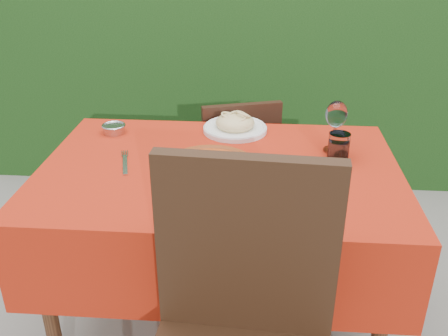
# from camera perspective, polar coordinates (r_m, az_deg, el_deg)

# --- Properties ---
(ground) EXTENTS (60.00, 60.00, 0.00)m
(ground) POSITION_cam_1_polar(r_m,az_deg,el_deg) (2.18, -0.44, -17.74)
(ground) COLOR slate
(ground) RESTS_ON ground
(hedge) EXTENTS (3.20, 0.55, 1.78)m
(hedge) POSITION_cam_1_polar(r_m,az_deg,el_deg) (3.17, 1.95, 15.38)
(hedge) COLOR black
(hedge) RESTS_ON ground
(dining_table) EXTENTS (1.26, 0.86, 0.75)m
(dining_table) POSITION_cam_1_polar(r_m,az_deg,el_deg) (1.82, -0.51, -4.12)
(dining_table) COLOR #482B17
(dining_table) RESTS_ON ground
(chair_near) EXTENTS (0.50, 0.50, 1.03)m
(chair_near) POSITION_cam_1_polar(r_m,az_deg,el_deg) (1.32, 1.87, -18.56)
(chair_near) COLOR black
(chair_near) RESTS_ON ground
(chair_far) EXTENTS (0.45, 0.45, 0.80)m
(chair_far) POSITION_cam_1_polar(r_m,az_deg,el_deg) (2.42, 1.46, 0.30)
(chair_far) COLOR black
(chair_far) RESTS_ON ground
(pizza_plate) EXTENTS (0.36, 0.36, 0.06)m
(pizza_plate) POSITION_cam_1_polar(r_m,az_deg,el_deg) (1.66, -1.59, -0.18)
(pizza_plate) COLOR white
(pizza_plate) RESTS_ON dining_table
(pasta_plate) EXTENTS (0.26, 0.26, 0.07)m
(pasta_plate) POSITION_cam_1_polar(r_m,az_deg,el_deg) (2.04, 1.28, 4.92)
(pasta_plate) COLOR white
(pasta_plate) RESTS_ON dining_table
(water_glass) EXTENTS (0.08, 0.08, 0.10)m
(water_glass) POSITION_cam_1_polar(r_m,az_deg,el_deg) (1.83, 12.96, 2.25)
(water_glass) COLOR silver
(water_glass) RESTS_ON dining_table
(wine_glass) EXTENTS (0.08, 0.08, 0.20)m
(wine_glass) POSITION_cam_1_polar(r_m,az_deg,el_deg) (1.86, 12.71, 5.77)
(wine_glass) COLOR silver
(wine_glass) RESTS_ON dining_table
(fork) EXTENTS (0.08, 0.21, 0.01)m
(fork) POSITION_cam_1_polar(r_m,az_deg,el_deg) (1.79, -11.24, 0.37)
(fork) COLOR #B1B2B8
(fork) RESTS_ON dining_table
(steel_ramekin) EXTENTS (0.09, 0.09, 0.03)m
(steel_ramekin) POSITION_cam_1_polar(r_m,az_deg,el_deg) (2.07, -12.47, 4.35)
(steel_ramekin) COLOR #AFB0B6
(steel_ramekin) RESTS_ON dining_table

